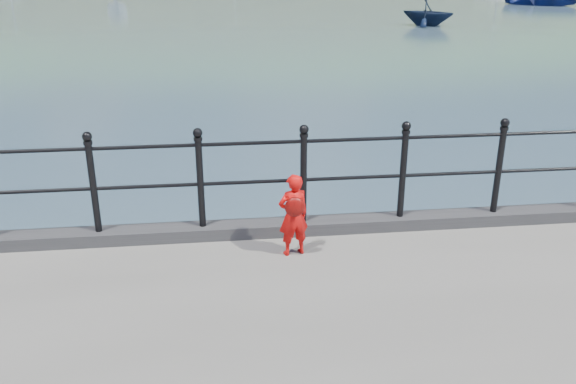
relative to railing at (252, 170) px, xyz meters
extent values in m
plane|color=#2D4251|center=(0.00, 0.15, -1.82)|extent=(600.00, 600.00, 0.00)
cube|color=#28282B|center=(0.00, 0.00, -0.75)|extent=(60.00, 0.30, 0.15)
cylinder|color=black|center=(0.00, 0.00, -0.15)|extent=(18.00, 0.04, 0.04)
cylinder|color=black|center=(0.00, 0.00, 0.32)|extent=(18.00, 0.04, 0.04)
cylinder|color=black|center=(-1.80, 0.00, -0.15)|extent=(0.08, 0.08, 1.05)
sphere|color=black|center=(-1.80, 0.00, 0.47)|extent=(0.11, 0.11, 0.11)
cylinder|color=black|center=(-0.60, 0.00, -0.15)|extent=(0.08, 0.08, 1.05)
sphere|color=black|center=(-0.60, 0.00, 0.47)|extent=(0.11, 0.11, 0.11)
cylinder|color=black|center=(0.60, 0.00, -0.15)|extent=(0.08, 0.08, 1.05)
sphere|color=black|center=(0.60, 0.00, 0.47)|extent=(0.11, 0.11, 0.11)
cylinder|color=black|center=(1.80, 0.00, -0.15)|extent=(0.08, 0.08, 1.05)
sphere|color=black|center=(1.80, 0.00, 0.47)|extent=(0.11, 0.11, 0.11)
cylinder|color=black|center=(3.00, 0.00, -0.15)|extent=(0.08, 0.08, 1.05)
sphere|color=black|center=(3.00, 0.00, 0.47)|extent=(0.11, 0.11, 0.11)
ellipsoid|color=#333A21|center=(20.00, 195.15, -17.22)|extent=(400.00, 100.00, 88.00)
ellipsoid|color=#387026|center=(60.00, 255.15, -29.12)|extent=(600.00, 180.00, 156.00)
imported|color=red|center=(0.41, -0.55, -0.35)|extent=(0.39, 0.31, 0.95)
ellipsoid|color=red|center=(0.41, -0.68, -0.20)|extent=(0.22, 0.11, 0.23)
imported|color=#0E1932|center=(12.04, 28.83, -1.05)|extent=(3.89, 3.81, 1.55)
camera|label=1|loc=(-0.37, -6.62, 2.37)|focal=38.00mm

